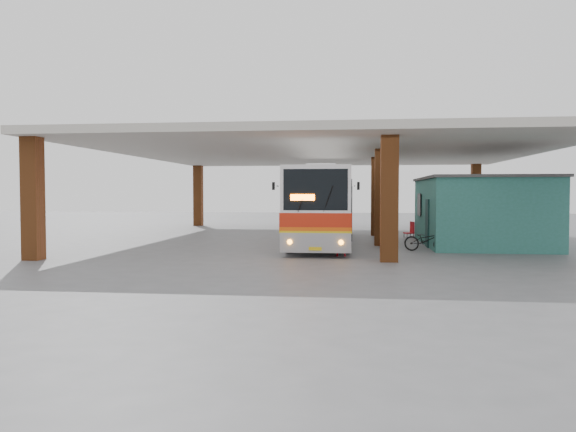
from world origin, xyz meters
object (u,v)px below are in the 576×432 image
(pedestrian, at_px, (341,235))
(red_chair, at_px, (411,230))
(coach_bus, at_px, (323,205))
(motorcycle, at_px, (426,240))

(pedestrian, xyz_separation_m, red_chair, (3.45, 9.20, -0.39))
(pedestrian, height_order, red_chair, pedestrian)
(coach_bus, xyz_separation_m, pedestrian, (0.95, -5.24, -1.02))
(pedestrian, bearing_deg, red_chair, -110.84)
(coach_bus, relative_size, pedestrian, 7.97)
(coach_bus, height_order, red_chair, coach_bus)
(red_chair, bearing_deg, coach_bus, -158.92)
(motorcycle, xyz_separation_m, pedestrian, (-3.40, -2.08, 0.31))
(coach_bus, relative_size, motorcycle, 6.96)
(coach_bus, bearing_deg, pedestrian, -80.22)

